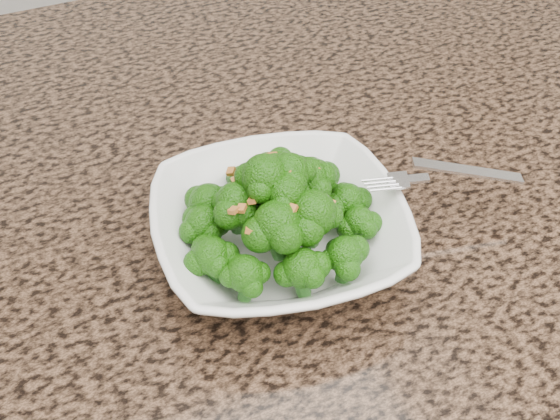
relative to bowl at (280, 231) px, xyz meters
name	(u,v)px	position (x,y,z in m)	size (l,w,h in m)	color
granite_counter	(185,267)	(-0.08, 0.03, -0.04)	(1.64, 1.04, 0.03)	brown
bowl	(280,231)	(0.00, 0.00, 0.00)	(0.21, 0.21, 0.05)	white
broccoli_pile	(280,178)	(0.00, 0.00, 0.06)	(0.18, 0.18, 0.06)	#20660B
garlic_topping	(280,143)	(0.00, 0.00, 0.09)	(0.11, 0.11, 0.01)	#BF752E
fork	(420,178)	(0.12, -0.02, 0.03)	(0.17, 0.03, 0.01)	silver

